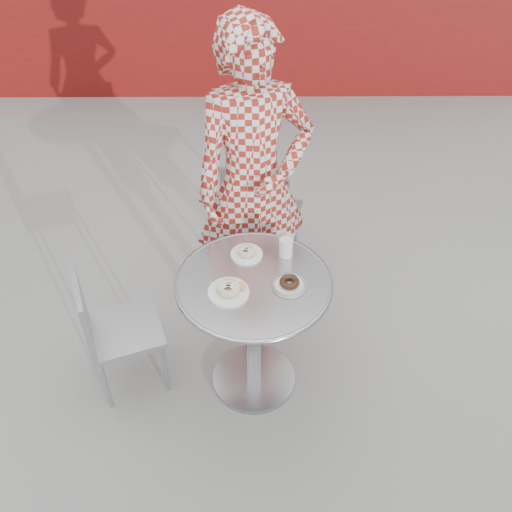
{
  "coord_description": "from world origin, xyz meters",
  "views": [
    {
      "loc": [
        0.0,
        -2.02,
        2.68
      ],
      "look_at": [
        0.02,
        0.07,
        0.85
      ],
      "focal_mm": 40.0,
      "sensor_mm": 36.0,
      "label": 1
    }
  ],
  "objects_px": {
    "plate_far": "(247,252)",
    "chair_far": "(263,237)",
    "plate_near": "(229,290)",
    "milk_cup": "(286,246)",
    "chair_left": "(127,349)",
    "seated_person": "(253,185)",
    "plate_checker": "(289,284)",
    "bistro_table": "(254,309)"
  },
  "relations": [
    {
      "from": "seated_person",
      "to": "plate_near",
      "type": "bearing_deg",
      "value": -116.98
    },
    {
      "from": "chair_left",
      "to": "plate_checker",
      "type": "bearing_deg",
      "value": -114.07
    },
    {
      "from": "chair_left",
      "to": "plate_checker",
      "type": "height_order",
      "value": "plate_checker"
    },
    {
      "from": "plate_near",
      "to": "chair_left",
      "type": "bearing_deg",
      "value": 169.77
    },
    {
      "from": "chair_far",
      "to": "milk_cup",
      "type": "xyz_separation_m",
      "value": [
        0.1,
        -0.76,
        0.56
      ]
    },
    {
      "from": "chair_far",
      "to": "milk_cup",
      "type": "relative_size",
      "value": 7.38
    },
    {
      "from": "plate_checker",
      "to": "chair_left",
      "type": "bearing_deg",
      "value": 175.97
    },
    {
      "from": "chair_far",
      "to": "seated_person",
      "type": "bearing_deg",
      "value": 97.5
    },
    {
      "from": "plate_far",
      "to": "chair_far",
      "type": "bearing_deg",
      "value": 82.54
    },
    {
      "from": "chair_left",
      "to": "plate_near",
      "type": "xyz_separation_m",
      "value": [
        0.58,
        -0.1,
        0.56
      ]
    },
    {
      "from": "chair_far",
      "to": "chair_left",
      "type": "relative_size",
      "value": 1.12
    },
    {
      "from": "seated_person",
      "to": "plate_checker",
      "type": "xyz_separation_m",
      "value": [
        0.17,
        -0.66,
        -0.12
      ]
    },
    {
      "from": "chair_far",
      "to": "plate_checker",
      "type": "distance_m",
      "value": 1.12
    },
    {
      "from": "bistro_table",
      "to": "chair_far",
      "type": "bearing_deg",
      "value": 86.13
    },
    {
      "from": "plate_far",
      "to": "seated_person",
      "type": "bearing_deg",
      "value": 85.12
    },
    {
      "from": "seated_person",
      "to": "chair_left",
      "type": "bearing_deg",
      "value": -156.91
    },
    {
      "from": "seated_person",
      "to": "plate_checker",
      "type": "height_order",
      "value": "seated_person"
    },
    {
      "from": "bistro_table",
      "to": "plate_checker",
      "type": "height_order",
      "value": "plate_checker"
    },
    {
      "from": "bistro_table",
      "to": "chair_far",
      "type": "xyz_separation_m",
      "value": [
        0.06,
        0.96,
        -0.32
      ]
    },
    {
      "from": "chair_left",
      "to": "milk_cup",
      "type": "distance_m",
      "value": 1.06
    },
    {
      "from": "seated_person",
      "to": "plate_checker",
      "type": "distance_m",
      "value": 0.69
    },
    {
      "from": "plate_near",
      "to": "milk_cup",
      "type": "relative_size",
      "value": 1.64
    },
    {
      "from": "chair_far",
      "to": "bistro_table",
      "type": "bearing_deg",
      "value": 104.39
    },
    {
      "from": "seated_person",
      "to": "plate_checker",
      "type": "bearing_deg",
      "value": -93.21
    },
    {
      "from": "chair_far",
      "to": "chair_left",
      "type": "height_order",
      "value": "chair_far"
    },
    {
      "from": "milk_cup",
      "to": "seated_person",
      "type": "bearing_deg",
      "value": 110.56
    },
    {
      "from": "seated_person",
      "to": "plate_near",
      "type": "xyz_separation_m",
      "value": [
        -0.12,
        -0.7,
        -0.12
      ]
    },
    {
      "from": "bistro_table",
      "to": "plate_checker",
      "type": "xyz_separation_m",
      "value": [
        0.17,
        -0.03,
        0.2
      ]
    },
    {
      "from": "bistro_table",
      "to": "seated_person",
      "type": "xyz_separation_m",
      "value": [
        0.0,
        0.63,
        0.33
      ]
    },
    {
      "from": "plate_far",
      "to": "plate_checker",
      "type": "bearing_deg",
      "value": -48.06
    },
    {
      "from": "plate_near",
      "to": "milk_cup",
      "type": "height_order",
      "value": "milk_cup"
    },
    {
      "from": "milk_cup",
      "to": "chair_far",
      "type": "bearing_deg",
      "value": 97.36
    },
    {
      "from": "bistro_table",
      "to": "plate_far",
      "type": "bearing_deg",
      "value": 100.2
    },
    {
      "from": "plate_checker",
      "to": "seated_person",
      "type": "bearing_deg",
      "value": 104.35
    },
    {
      "from": "milk_cup",
      "to": "chair_left",
      "type": "bearing_deg",
      "value": -169.02
    },
    {
      "from": "milk_cup",
      "to": "bistro_table",
      "type": "bearing_deg",
      "value": -130.1
    },
    {
      "from": "chair_left",
      "to": "plate_far",
      "type": "relative_size",
      "value": 4.85
    },
    {
      "from": "plate_near",
      "to": "plate_checker",
      "type": "xyz_separation_m",
      "value": [
        0.29,
        0.04,
        -0.01
      ]
    },
    {
      "from": "chair_far",
      "to": "plate_near",
      "type": "distance_m",
      "value": 1.18
    },
    {
      "from": "plate_near",
      "to": "milk_cup",
      "type": "xyz_separation_m",
      "value": [
        0.28,
        0.27,
        0.04
      ]
    },
    {
      "from": "chair_far",
      "to": "plate_near",
      "type": "xyz_separation_m",
      "value": [
        -0.18,
        -1.04,
        0.53
      ]
    },
    {
      "from": "bistro_table",
      "to": "chair_far",
      "type": "height_order",
      "value": "chair_far"
    }
  ]
}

